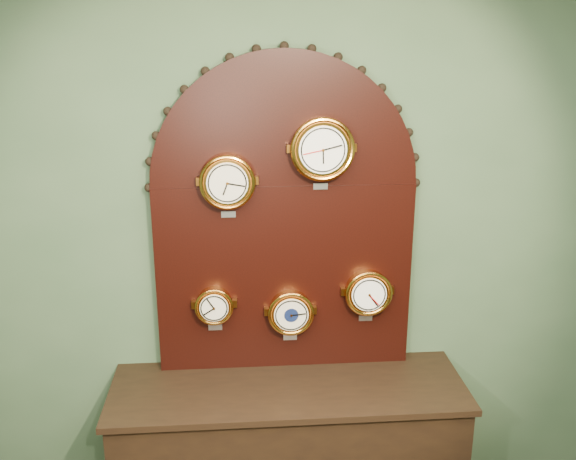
{
  "coord_description": "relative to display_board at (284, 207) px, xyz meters",
  "views": [
    {
      "loc": [
        -0.21,
        -0.39,
        2.42
      ],
      "look_at": [
        0.0,
        2.25,
        1.58
      ],
      "focal_mm": 40.32,
      "sensor_mm": 36.0,
      "label": 1
    }
  ],
  "objects": [
    {
      "name": "wall_back",
      "position": [
        0.0,
        0.05,
        -0.23
      ],
      "size": [
        4.0,
        0.0,
        4.0
      ],
      "primitive_type": "plane",
      "rotation": [
        1.57,
        0.0,
        0.0
      ],
      "color": "#3E563B",
      "rests_on": "ground"
    },
    {
      "name": "display_board",
      "position": [
        0.0,
        0.0,
        0.0
      ],
      "size": [
        1.26,
        0.06,
        1.53
      ],
      "color": "black",
      "rests_on": "shop_counter"
    },
    {
      "name": "roman_clock",
      "position": [
        -0.26,
        -0.07,
        0.14
      ],
      "size": [
        0.25,
        0.08,
        0.3
      ],
      "color": "orange",
      "rests_on": "display_board"
    },
    {
      "name": "arabic_clock",
      "position": [
        0.16,
        -0.07,
        0.28
      ],
      "size": [
        0.28,
        0.08,
        0.33
      ],
      "color": "orange",
      "rests_on": "display_board"
    },
    {
      "name": "hygrometer",
      "position": [
        -0.33,
        -0.07,
        -0.45
      ],
      "size": [
        0.18,
        0.08,
        0.23
      ],
      "color": "orange",
      "rests_on": "display_board"
    },
    {
      "name": "barometer",
      "position": [
        0.02,
        -0.07,
        -0.5
      ],
      "size": [
        0.22,
        0.08,
        0.27
      ],
      "color": "orange",
      "rests_on": "display_board"
    },
    {
      "name": "tide_clock",
      "position": [
        0.39,
        -0.07,
        -0.41
      ],
      "size": [
        0.22,
        0.08,
        0.27
      ],
      "color": "orange",
      "rests_on": "display_board"
    }
  ]
}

